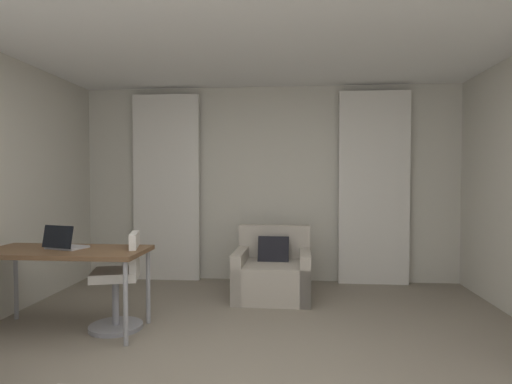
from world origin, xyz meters
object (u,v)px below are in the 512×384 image
object	(u,v)px
armchair	(273,274)
laptop	(64,244)
desk	(66,256)
desk_chair	(120,286)

from	to	relation	value
armchair	laptop	xyz separation A→B (m)	(-1.83, -1.23, 0.51)
desk	laptop	world-z (taller)	laptop
armchair	desk	bearing A→B (deg)	-145.15
desk	laptop	distance (m)	0.11
armchair	desk_chair	world-z (taller)	desk_chair
armchair	desk_chair	bearing A→B (deg)	-139.52
desk	armchair	bearing A→B (deg)	34.85
armchair	laptop	distance (m)	2.26
desk	laptop	xyz separation A→B (m)	(-0.03, 0.03, 0.11)
armchair	laptop	size ratio (longest dim) A/B	2.34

